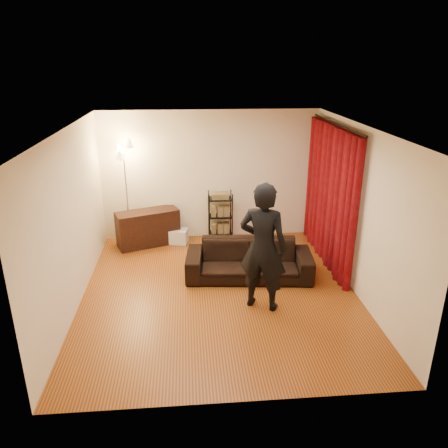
{
  "coord_description": "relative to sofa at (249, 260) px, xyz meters",
  "views": [
    {
      "loc": [
        -0.48,
        -6.38,
        3.66
      ],
      "look_at": [
        0.1,
        0.3,
        1.1
      ],
      "focal_mm": 35.0,
      "sensor_mm": 36.0,
      "label": 1
    }
  ],
  "objects": [
    {
      "name": "wall_right",
      "position": [
        1.69,
        -0.51,
        1.03
      ],
      "size": [
        0.0,
        5.0,
        5.0
      ],
      "primitive_type": "plane",
      "rotation": [
        1.57,
        0.0,
        -1.57
      ],
      "color": "#F8EBCD",
      "rests_on": "ground"
    },
    {
      "name": "floor_lamp",
      "position": [
        -2.27,
        1.65,
        0.75
      ],
      "size": [
        0.39,
        0.39,
        2.14
      ],
      "primitive_type": null,
      "rotation": [
        0.0,
        0.0,
        0.02
      ],
      "color": "silver",
      "rests_on": "ground"
    },
    {
      "name": "wall_back",
      "position": [
        -0.56,
        1.99,
        1.03
      ],
      "size": [
        5.0,
        0.0,
        5.0
      ],
      "primitive_type": "plane",
      "rotation": [
        1.57,
        0.0,
        0.0
      ],
      "color": "#F8EBCD",
      "rests_on": "ground"
    },
    {
      "name": "curtain",
      "position": [
        1.57,
        0.61,
        0.95
      ],
      "size": [
        0.22,
        2.65,
        2.55
      ],
      "primitive_type": null,
      "color": "maroon",
      "rests_on": "ground"
    },
    {
      "name": "wire_shelf",
      "position": [
        -0.37,
        1.76,
        0.2
      ],
      "size": [
        0.52,
        0.4,
        1.05
      ],
      "primitive_type": null,
      "rotation": [
        0.0,
        0.0,
        -0.14
      ],
      "color": "black",
      "rests_on": "ground"
    },
    {
      "name": "storage_boxes",
      "position": [
        -1.26,
        1.61,
        -0.17
      ],
      "size": [
        0.43,
        0.38,
        0.31
      ],
      "primitive_type": null,
      "rotation": [
        0.0,
        0.0,
        -0.23
      ],
      "color": "white",
      "rests_on": "ground"
    },
    {
      "name": "wall_left",
      "position": [
        -2.81,
        -0.51,
        1.03
      ],
      "size": [
        0.0,
        5.0,
        5.0
      ],
      "primitive_type": "plane",
      "rotation": [
        1.57,
        0.0,
        1.57
      ],
      "color": "#F8EBCD",
      "rests_on": "ground"
    },
    {
      "name": "curtain_rod",
      "position": [
        1.59,
        0.61,
        2.26
      ],
      "size": [
        0.04,
        2.65,
        0.04
      ],
      "primitive_type": "cylinder",
      "rotation": [
        1.57,
        0.0,
        0.0
      ],
      "color": "black",
      "rests_on": "wall_right"
    },
    {
      "name": "wall_front",
      "position": [
        -0.56,
        -3.01,
        1.03
      ],
      "size": [
        5.0,
        0.0,
        5.0
      ],
      "primitive_type": "plane",
      "rotation": [
        -1.57,
        0.0,
        0.0
      ],
      "color": "#F8EBCD",
      "rests_on": "ground"
    },
    {
      "name": "media_cabinet",
      "position": [
        -1.88,
        1.61,
        0.05
      ],
      "size": [
        1.35,
        0.89,
        0.73
      ],
      "primitive_type": "cube",
      "rotation": [
        0.0,
        0.0,
        0.36
      ],
      "color": "black",
      "rests_on": "ground"
    },
    {
      "name": "person",
      "position": [
        0.06,
        -0.99,
        0.69
      ],
      "size": [
        0.87,
        0.75,
        2.01
      ],
      "primitive_type": "imported",
      "rotation": [
        0.0,
        0.0,
        2.7
      ],
      "color": "black",
      "rests_on": "ground"
    },
    {
      "name": "sofa",
      "position": [
        0.0,
        0.0,
        0.0
      ],
      "size": [
        2.27,
        1.07,
        0.64
      ],
      "primitive_type": "imported",
      "rotation": [
        0.0,
        0.0,
        -0.1
      ],
      "color": "black",
      "rests_on": "ground"
    },
    {
      "name": "floor",
      "position": [
        -0.56,
        -0.51,
        -0.32
      ],
      "size": [
        5.0,
        5.0,
        0.0
      ],
      "primitive_type": "plane",
      "color": "#96551B",
      "rests_on": "ground"
    },
    {
      "name": "ceiling",
      "position": [
        -0.56,
        -0.51,
        2.38
      ],
      "size": [
        5.0,
        5.0,
        0.0
      ],
      "primitive_type": "plane",
      "rotation": [
        3.14,
        0.0,
        0.0
      ],
      "color": "white",
      "rests_on": "ground"
    }
  ]
}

